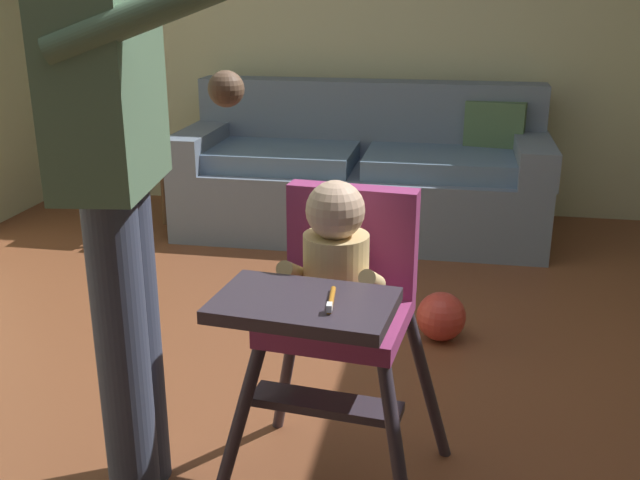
{
  "coord_description": "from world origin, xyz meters",
  "views": [
    {
      "loc": [
        0.57,
        -2.12,
        1.39
      ],
      "look_at": [
        0.25,
        -0.37,
        0.78
      ],
      "focal_mm": 41.29,
      "sensor_mm": 36.0,
      "label": 1
    }
  ],
  "objects_px": {
    "adult_standing": "(116,173)",
    "sippy_cup": "(124,138)",
    "couch": "(363,176)",
    "side_table": "(124,169)",
    "high_chair": "(337,289)",
    "toy_ball_second": "(441,316)"
  },
  "relations": [
    {
      "from": "couch",
      "to": "sippy_cup",
      "type": "relative_size",
      "value": 21.28
    },
    {
      "from": "couch",
      "to": "toy_ball_second",
      "type": "relative_size",
      "value": 10.4
    },
    {
      "from": "sippy_cup",
      "to": "high_chair",
      "type": "bearing_deg",
      "value": -53.67
    },
    {
      "from": "high_chair",
      "to": "toy_ball_second",
      "type": "bearing_deg",
      "value": 171.92
    },
    {
      "from": "couch",
      "to": "toy_ball_second",
      "type": "distance_m",
      "value": 1.53
    },
    {
      "from": "sippy_cup",
      "to": "couch",
      "type": "bearing_deg",
      "value": 12.12
    },
    {
      "from": "couch",
      "to": "toy_ball_second",
      "type": "xyz_separation_m",
      "value": [
        0.51,
        -1.42,
        -0.23
      ]
    },
    {
      "from": "adult_standing",
      "to": "sippy_cup",
      "type": "bearing_deg",
      "value": 107.05
    },
    {
      "from": "high_chair",
      "to": "sippy_cup",
      "type": "distance_m",
      "value": 2.72
    },
    {
      "from": "side_table",
      "to": "high_chair",
      "type": "bearing_deg",
      "value": -53.39
    },
    {
      "from": "couch",
      "to": "sippy_cup",
      "type": "xyz_separation_m",
      "value": [
        -1.37,
        -0.29,
        0.24
      ]
    },
    {
      "from": "couch",
      "to": "sippy_cup",
      "type": "distance_m",
      "value": 1.42
    },
    {
      "from": "side_table",
      "to": "sippy_cup",
      "type": "height_order",
      "value": "sippy_cup"
    },
    {
      "from": "side_table",
      "to": "couch",
      "type": "bearing_deg",
      "value": 11.98
    },
    {
      "from": "couch",
      "to": "adult_standing",
      "type": "xyz_separation_m",
      "value": [
        -0.32,
        -2.56,
        0.62
      ]
    },
    {
      "from": "adult_standing",
      "to": "toy_ball_second",
      "type": "distance_m",
      "value": 1.64
    },
    {
      "from": "couch",
      "to": "sippy_cup",
      "type": "height_order",
      "value": "couch"
    },
    {
      "from": "side_table",
      "to": "sippy_cup",
      "type": "distance_m",
      "value": 0.19
    },
    {
      "from": "high_chair",
      "to": "sippy_cup",
      "type": "xyz_separation_m",
      "value": [
        -1.61,
        2.19,
        -0.07
      ]
    },
    {
      "from": "high_chair",
      "to": "side_table",
      "type": "relative_size",
      "value": 1.82
    },
    {
      "from": "high_chair",
      "to": "toy_ball_second",
      "type": "xyz_separation_m",
      "value": [
        0.27,
        1.06,
        -0.54
      ]
    },
    {
      "from": "adult_standing",
      "to": "sippy_cup",
      "type": "height_order",
      "value": "adult_standing"
    }
  ]
}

